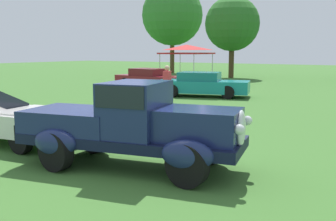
% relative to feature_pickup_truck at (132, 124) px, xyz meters
% --- Properties ---
extents(ground_plane, '(120.00, 120.00, 0.00)m').
position_rel_feature_pickup_truck_xyz_m(ground_plane, '(-0.18, 0.09, -0.87)').
color(ground_plane, '#386628').
extents(feature_pickup_truck, '(4.63, 2.56, 1.70)m').
position_rel_feature_pickup_truck_xyz_m(feature_pickup_truck, '(0.00, 0.00, 0.00)').
color(feature_pickup_truck, black).
rests_on(feature_pickup_truck, ground_plane).
extents(neighbor_convertible, '(4.51, 2.36, 1.40)m').
position_rel_feature_pickup_truck_xyz_m(neighbor_convertible, '(-4.04, 0.01, -0.29)').
color(neighbor_convertible, silver).
rests_on(neighbor_convertible, ground_plane).
extents(show_car_burgundy, '(4.68, 2.18, 1.22)m').
position_rel_feature_pickup_truck_xyz_m(show_car_burgundy, '(-9.08, 13.18, -0.27)').
color(show_car_burgundy, maroon).
rests_on(show_car_burgundy, ground_plane).
extents(show_car_teal, '(4.86, 2.95, 1.22)m').
position_rel_feature_pickup_truck_xyz_m(show_car_teal, '(-4.55, 11.40, -0.27)').
color(show_car_teal, teal).
rests_on(show_car_teal, ground_plane).
extents(spectator_near_truck, '(0.34, 0.45, 1.69)m').
position_rel_feature_pickup_truck_xyz_m(spectator_near_truck, '(-4.07, 7.45, 0.05)').
color(spectator_near_truck, '#9E998E').
rests_on(spectator_near_truck, ground_plane).
extents(canopy_tent_left_field, '(3.02, 3.02, 2.71)m').
position_rel_feature_pickup_truck_xyz_m(canopy_tent_left_field, '(-9.31, 17.95, 1.56)').
color(canopy_tent_left_field, '#B7B7BC').
rests_on(canopy_tent_left_field, ground_plane).
extents(treeline_far_left, '(6.12, 6.12, 8.91)m').
position_rel_feature_pickup_truck_xyz_m(treeline_far_left, '(-16.81, 27.83, 4.97)').
color(treeline_far_left, brown).
rests_on(treeline_far_left, ground_plane).
extents(treeline_mid_left, '(4.54, 4.54, 6.78)m').
position_rel_feature_pickup_truck_xyz_m(treeline_mid_left, '(-8.89, 24.74, 3.62)').
color(treeline_mid_left, '#47331E').
rests_on(treeline_mid_left, ground_plane).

